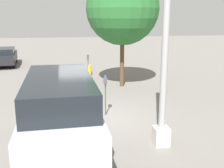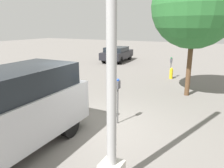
{
  "view_description": "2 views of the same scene",
  "coord_description": "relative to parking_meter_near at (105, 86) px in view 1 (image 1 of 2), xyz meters",
  "views": [
    {
      "loc": [
        9.58,
        -1.08,
        3.76
      ],
      "look_at": [
        -0.11,
        0.62,
        1.34
      ],
      "focal_mm": 45.0,
      "sensor_mm": 36.0,
      "label": 1
    },
    {
      "loc": [
        5.67,
        3.48,
        3.25
      ],
      "look_at": [
        -0.64,
        0.18,
        1.34
      ],
      "focal_mm": 35.0,
      "sensor_mm": 36.0,
      "label": 2
    }
  ],
  "objects": [
    {
      "name": "street_tree",
      "position": [
        -4.37,
        1.56,
        2.92
      ],
      "size": [
        3.76,
        3.76,
        5.97
      ],
      "color": "#513823",
      "rests_on": "ground"
    },
    {
      "name": "lamp_post",
      "position": [
        2.8,
        1.24,
        1.46
      ],
      "size": [
        0.44,
        0.44,
        6.87
      ],
      "color": "beige",
      "rests_on": "ground"
    },
    {
      "name": "parked_van",
      "position": [
        2.96,
        -1.65,
        0.02
      ],
      "size": [
        4.82,
        1.93,
        2.2
      ],
      "rotation": [
        0.0,
        0.0,
        0.02
      ],
      "color": "#B2B2B7",
      "rests_on": "ground"
    },
    {
      "name": "parking_meter_near",
      "position": [
        0.0,
        0.0,
        0.0
      ],
      "size": [
        0.2,
        0.12,
        1.58
      ],
      "rotation": [
        0.0,
        0.0,
        0.03
      ],
      "color": "#4C4C4C",
      "rests_on": "ground"
    },
    {
      "name": "ground_plane",
      "position": [
        0.54,
        -0.44,
        -1.16
      ],
      "size": [
        80.0,
        80.0,
        0.0
      ],
      "primitive_type": "plane",
      "color": "slate"
    },
    {
      "name": "parking_meter_far",
      "position": [
        -7.54,
        0.03,
        -0.17
      ],
      "size": [
        0.2,
        0.12,
        1.34
      ],
      "rotation": [
        0.0,
        0.0,
        0.03
      ],
      "color": "#4C4C4C",
      "rests_on": "ground"
    },
    {
      "name": "car_distant",
      "position": [
        -12.1,
        -6.02,
        -0.43
      ],
      "size": [
        4.31,
        2.2,
        1.35
      ],
      "rotation": [
        0.0,
        0.0,
        3.23
      ],
      "color": "black",
      "rests_on": "ground"
    },
    {
      "name": "fire_hydrant",
      "position": [
        -7.42,
        0.11,
        -0.81
      ],
      "size": [
        0.21,
        0.21,
        0.7
      ],
      "color": "gold",
      "rests_on": "ground"
    }
  ]
}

